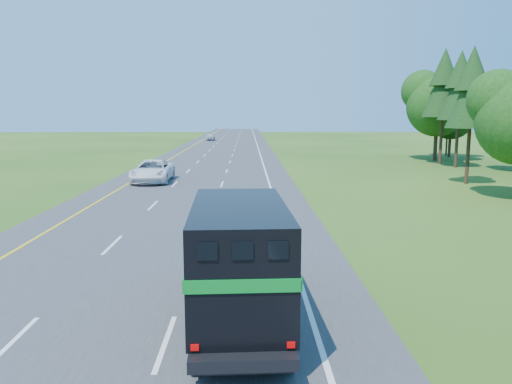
# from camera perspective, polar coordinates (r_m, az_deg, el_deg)

# --- Properties ---
(road) EXTENTS (15.00, 260.00, 0.04)m
(road) POSITION_cam_1_polar(r_m,az_deg,el_deg) (50.66, -5.29, 2.78)
(road) COLOR #38383A
(road) RESTS_ON ground
(lane_markings) EXTENTS (11.15, 260.00, 0.01)m
(lane_markings) POSITION_cam_1_polar(r_m,az_deg,el_deg) (50.65, -5.29, 2.80)
(lane_markings) COLOR yellow
(lane_markings) RESTS_ON road
(horse_truck) EXTENTS (2.56, 7.36, 3.22)m
(horse_truck) POSITION_cam_1_polar(r_m,az_deg,el_deg) (12.98, -1.98, -7.51)
(horse_truck) COLOR black
(horse_truck) RESTS_ON road
(white_suv) EXTENTS (2.97, 6.29, 1.74)m
(white_suv) POSITION_cam_1_polar(r_m,az_deg,el_deg) (40.69, -11.74, 2.37)
(white_suv) COLOR white
(white_suv) RESTS_ON road
(far_car) EXTENTS (1.80, 4.21, 1.42)m
(far_car) POSITION_cam_1_polar(r_m,az_deg,el_deg) (102.71, -5.21, 6.30)
(far_car) COLOR #B5B4BC
(far_car) RESTS_ON road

